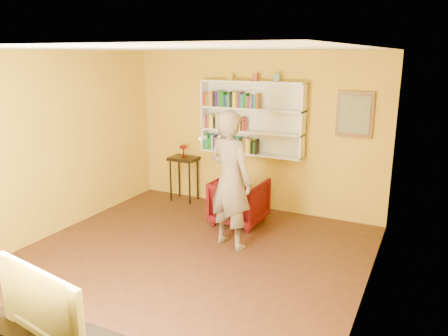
{
  "coord_description": "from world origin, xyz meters",
  "views": [
    {
      "loc": [
        2.78,
        -4.37,
        2.64
      ],
      "look_at": [
        0.27,
        0.75,
        1.15
      ],
      "focal_mm": 35.0,
      "sensor_mm": 36.0,
      "label": 1
    }
  ],
  "objects": [
    {
      "name": "ornament_centre",
      "position": [
        0.05,
        2.35,
        2.28
      ],
      "size": [
        0.09,
        0.09,
        0.12
      ],
      "primitive_type": "cube",
      "color": "#9E3D34",
      "rests_on": "bookshelf"
    },
    {
      "name": "ruby_lustre",
      "position": [
        -1.29,
        2.25,
        0.99
      ],
      "size": [
        0.15,
        0.15,
        0.23
      ],
      "color": "maroon",
      "rests_on": "console_table"
    },
    {
      "name": "game_remote",
      "position": [
        0.11,
        0.46,
        1.6
      ],
      "size": [
        0.04,
        0.15,
        0.04
      ],
      "primitive_type": "cube",
      "color": "silver",
      "rests_on": "person"
    },
    {
      "name": "framed_painting",
      "position": [
        1.65,
        2.46,
        1.75
      ],
      "size": [
        0.55,
        0.05,
        0.7
      ],
      "color": "brown",
      "rests_on": "room_shell"
    },
    {
      "name": "room_shell",
      "position": [
        0.0,
        0.0,
        1.02
      ],
      "size": [
        5.3,
        5.8,
        2.88
      ],
      "color": "#3E2114",
      "rests_on": "ground"
    },
    {
      "name": "ornament_left",
      "position": [
        -0.39,
        2.35,
        2.27
      ],
      "size": [
        0.08,
        0.08,
        0.11
      ],
      "primitive_type": "cube",
      "color": "#AC9831",
      "rests_on": "bookshelf"
    },
    {
      "name": "console_table",
      "position": [
        -1.29,
        2.25,
        0.68
      ],
      "size": [
        0.5,
        0.38,
        0.82
      ],
      "color": "black",
      "rests_on": "ground"
    },
    {
      "name": "books_row_upper",
      "position": [
        -0.35,
        2.3,
        1.89
      ],
      "size": [
        1.01,
        0.18,
        0.26
      ],
      "color": "#AC2B1A",
      "rests_on": "bookshelf"
    },
    {
      "name": "person",
      "position": [
        0.33,
        0.83,
        0.97
      ],
      "size": [
        0.81,
        0.65,
        1.93
      ],
      "primitive_type": "imported",
      "rotation": [
        0.0,
        0.0,
        2.85
      ],
      "color": "#66594B",
      "rests_on": "ground"
    },
    {
      "name": "bookshelf",
      "position": [
        0.0,
        2.41,
        1.59
      ],
      "size": [
        1.8,
        0.29,
        1.23
      ],
      "color": "white",
      "rests_on": "room_shell"
    },
    {
      "name": "books_row_middle",
      "position": [
        -0.48,
        2.3,
        1.51
      ],
      "size": [
        0.77,
        0.19,
        0.26
      ],
      "color": "orange",
      "rests_on": "bookshelf"
    },
    {
      "name": "ornament_right",
      "position": [
        0.43,
        2.35,
        2.28
      ],
      "size": [
        0.09,
        0.09,
        0.12
      ],
      "primitive_type": "cube",
      "color": "slate",
      "rests_on": "bookshelf"
    },
    {
      "name": "television",
      "position": [
        0.26,
        -2.25,
        0.8
      ],
      "size": [
        1.04,
        0.31,
        0.59
      ],
      "primitive_type": "imported",
      "rotation": [
        0.0,
        0.0,
        -0.17
      ],
      "color": "black",
      "rests_on": "tv_cabinet"
    },
    {
      "name": "books_row_lower",
      "position": [
        -0.37,
        2.3,
        1.13
      ],
      "size": [
        1.0,
        0.19,
        0.27
      ],
      "color": "#187021",
      "rests_on": "bookshelf"
    },
    {
      "name": "armchair",
      "position": [
        0.09,
        1.67,
        0.36
      ],
      "size": [
        0.8,
        0.82,
        0.73
      ],
      "primitive_type": "imported",
      "rotation": [
        0.0,
        0.0,
        3.11
      ],
      "color": "#3E040A",
      "rests_on": "ground"
    }
  ]
}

